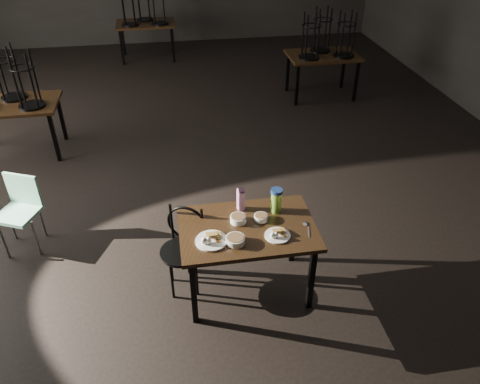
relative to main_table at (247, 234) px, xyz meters
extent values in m
plane|color=black|center=(-0.63, 2.15, -0.67)|extent=(12.00, 12.00, 0.00)
cube|color=black|center=(0.00, 0.00, 0.06)|extent=(1.20, 0.80, 0.04)
cube|color=black|center=(-0.52, -0.32, -0.32)|extent=(0.05, 0.05, 0.71)
cube|color=black|center=(0.52, -0.32, -0.32)|extent=(0.05, 0.05, 0.71)
cube|color=black|center=(-0.52, 0.32, -0.32)|extent=(0.05, 0.05, 0.71)
cube|color=black|center=(0.52, 0.32, -0.32)|extent=(0.05, 0.05, 0.71)
cylinder|color=white|center=(-0.33, -0.14, 0.09)|extent=(0.27, 0.27, 0.02)
cube|color=#AC813D|center=(-0.33, -0.10, 0.14)|extent=(0.10, 0.10, 0.05)
cube|color=#AC813D|center=(-0.30, -0.10, 0.14)|extent=(0.11, 0.11, 0.03)
ellipsoid|color=white|center=(-0.40, -0.18, 0.13)|extent=(0.05, 0.05, 0.07)
ellipsoid|color=white|center=(-0.36, -0.18, 0.13)|extent=(0.05, 0.05, 0.07)
cylinder|color=white|center=(0.23, -0.16, 0.09)|extent=(0.22, 0.22, 0.01)
cube|color=#AC813D|center=(0.24, -0.13, 0.13)|extent=(0.08, 0.08, 0.04)
cube|color=#AC813D|center=(0.26, -0.13, 0.13)|extent=(0.09, 0.09, 0.03)
ellipsoid|color=white|center=(0.18, -0.20, 0.12)|extent=(0.04, 0.04, 0.05)
ellipsoid|color=white|center=(0.21, -0.20, 0.12)|extent=(0.04, 0.04, 0.05)
cylinder|color=white|center=(-0.07, 0.09, 0.11)|extent=(0.15, 0.15, 0.06)
cylinder|color=brown|center=(-0.07, 0.09, 0.13)|extent=(0.12, 0.12, 0.01)
cylinder|color=white|center=(0.14, 0.08, 0.10)|extent=(0.12, 0.12, 0.05)
cylinder|color=brown|center=(0.14, 0.08, 0.12)|extent=(0.11, 0.11, 0.01)
cylinder|color=white|center=(-0.14, -0.19, 0.11)|extent=(0.16, 0.16, 0.06)
cylinder|color=brown|center=(-0.14, -0.19, 0.13)|extent=(0.14, 0.14, 0.01)
cube|color=#87186D|center=(-0.01, 0.27, 0.17)|extent=(0.07, 0.07, 0.19)
cube|color=#87186D|center=(-0.01, 0.27, 0.29)|extent=(0.07, 0.07, 0.06)
cylinder|color=#8ED43E|center=(0.30, 0.18, 0.18)|extent=(0.12, 0.12, 0.21)
cylinder|color=navy|center=(0.30, 0.18, 0.30)|extent=(0.14, 0.14, 0.03)
ellipsoid|color=silver|center=(0.51, -0.05, 0.08)|extent=(0.06, 0.07, 0.01)
cube|color=silver|center=(0.51, -0.16, 0.08)|extent=(0.04, 0.14, 0.00)
cylinder|color=black|center=(-0.59, 0.11, -0.22)|extent=(0.40, 0.40, 0.03)
torus|color=black|center=(-0.52, 0.26, -0.02)|extent=(0.36, 0.18, 0.39)
cylinder|color=black|center=(-0.48, 0.22, -0.45)|extent=(0.03, 0.03, 0.45)
cylinder|color=black|center=(-0.70, 0.22, -0.45)|extent=(0.03, 0.03, 0.45)
cylinder|color=black|center=(-0.70, -0.01, -0.45)|extent=(0.03, 0.03, 0.45)
cylinder|color=black|center=(-0.48, -0.01, -0.45)|extent=(0.03, 0.03, 0.45)
cube|color=#6DAA90|center=(-2.21, 0.98, -0.24)|extent=(0.49, 0.49, 0.04)
cube|color=#6DAA90|center=(-2.14, 1.13, -0.04)|extent=(0.35, 0.18, 0.35)
cylinder|color=slate|center=(-2.36, 0.82, -0.46)|extent=(0.02, 0.02, 0.43)
cylinder|color=slate|center=(-2.05, 0.82, -0.46)|extent=(0.02, 0.02, 0.43)
cylinder|color=slate|center=(-2.36, 1.14, -0.46)|extent=(0.02, 0.02, 0.43)
cylinder|color=slate|center=(-2.05, 1.14, -0.46)|extent=(0.02, 0.02, 0.43)
cube|color=black|center=(-2.66, 3.13, 0.06)|extent=(1.20, 0.80, 0.04)
cube|color=black|center=(-2.14, 2.81, -0.32)|extent=(0.05, 0.05, 0.71)
cube|color=black|center=(-2.14, 3.45, -0.32)|extent=(0.05, 0.05, 0.71)
cylinder|color=black|center=(-2.36, 2.98, 0.09)|extent=(0.34, 0.34, 0.03)
torus|color=black|center=(-2.36, 2.98, 0.59)|extent=(0.32, 0.32, 0.02)
cylinder|color=black|center=(-2.26, 3.08, 0.46)|extent=(0.03, 0.03, 0.70)
cylinder|color=black|center=(-2.46, 3.08, 0.46)|extent=(0.03, 0.03, 0.70)
cylinder|color=black|center=(-2.46, 2.88, 0.46)|extent=(0.03, 0.03, 0.70)
cylinder|color=black|center=(-2.26, 2.88, 0.46)|extent=(0.03, 0.03, 0.70)
cylinder|color=black|center=(-2.66, 3.31, 0.09)|extent=(0.34, 0.34, 0.03)
torus|color=black|center=(-2.66, 3.31, 0.59)|extent=(0.32, 0.32, 0.02)
cylinder|color=black|center=(-2.56, 3.41, 0.46)|extent=(0.03, 0.03, 0.70)
cylinder|color=black|center=(-2.76, 3.41, 0.46)|extent=(0.03, 0.03, 0.70)
cylinder|color=black|center=(-2.56, 3.21, 0.46)|extent=(0.03, 0.03, 0.70)
cube|color=black|center=(2.11, 4.42, 0.06)|extent=(1.20, 0.80, 0.04)
cube|color=black|center=(1.59, 4.10, -0.32)|extent=(0.05, 0.05, 0.71)
cube|color=black|center=(2.63, 4.10, -0.32)|extent=(0.05, 0.05, 0.71)
cube|color=black|center=(1.59, 4.74, -0.32)|extent=(0.05, 0.05, 0.71)
cube|color=black|center=(2.63, 4.74, -0.32)|extent=(0.05, 0.05, 0.71)
cylinder|color=black|center=(1.81, 4.27, 0.09)|extent=(0.34, 0.34, 0.03)
torus|color=black|center=(1.81, 4.27, 0.59)|extent=(0.32, 0.32, 0.02)
cylinder|color=black|center=(1.91, 4.37, 0.46)|extent=(0.03, 0.03, 0.70)
cylinder|color=black|center=(1.71, 4.37, 0.46)|extent=(0.03, 0.03, 0.70)
cylinder|color=black|center=(1.71, 4.17, 0.46)|extent=(0.03, 0.03, 0.70)
cylinder|color=black|center=(1.91, 4.17, 0.46)|extent=(0.03, 0.03, 0.70)
cylinder|color=black|center=(2.41, 4.27, 0.09)|extent=(0.34, 0.34, 0.03)
torus|color=black|center=(2.41, 4.27, 0.59)|extent=(0.32, 0.32, 0.02)
cylinder|color=black|center=(2.51, 4.37, 0.46)|extent=(0.03, 0.03, 0.70)
cylinder|color=black|center=(2.31, 4.37, 0.46)|extent=(0.03, 0.03, 0.70)
cylinder|color=black|center=(2.31, 4.17, 0.46)|extent=(0.03, 0.03, 0.70)
cylinder|color=black|center=(2.51, 4.17, 0.46)|extent=(0.03, 0.03, 0.70)
cylinder|color=black|center=(2.11, 4.60, 0.09)|extent=(0.34, 0.34, 0.03)
torus|color=black|center=(2.11, 4.60, 0.59)|extent=(0.32, 0.32, 0.02)
cylinder|color=black|center=(2.21, 4.70, 0.46)|extent=(0.03, 0.03, 0.70)
cylinder|color=black|center=(2.01, 4.70, 0.46)|extent=(0.03, 0.03, 0.70)
cylinder|color=black|center=(2.01, 4.50, 0.46)|extent=(0.03, 0.03, 0.70)
cylinder|color=black|center=(2.21, 4.50, 0.46)|extent=(0.03, 0.03, 0.70)
cube|color=black|center=(-0.89, 6.99, 0.06)|extent=(1.20, 0.80, 0.04)
cube|color=black|center=(-1.41, 6.67, -0.32)|extent=(0.05, 0.05, 0.71)
cube|color=black|center=(-0.37, 6.67, -0.32)|extent=(0.05, 0.05, 0.71)
cube|color=black|center=(-1.41, 7.31, -0.32)|extent=(0.05, 0.05, 0.71)
cube|color=black|center=(-0.37, 7.31, -0.32)|extent=(0.05, 0.05, 0.71)
cylinder|color=black|center=(-1.19, 6.84, 0.09)|extent=(0.34, 0.34, 0.03)
cylinder|color=black|center=(-1.09, 6.94, 0.46)|extent=(0.03, 0.03, 0.70)
cylinder|color=black|center=(-1.29, 6.94, 0.46)|extent=(0.03, 0.03, 0.70)
cylinder|color=black|center=(-1.29, 6.74, 0.46)|extent=(0.03, 0.03, 0.70)
cylinder|color=black|center=(-1.09, 6.74, 0.46)|extent=(0.03, 0.03, 0.70)
cylinder|color=black|center=(-0.59, 6.84, 0.09)|extent=(0.34, 0.34, 0.03)
cylinder|color=black|center=(-0.49, 6.94, 0.46)|extent=(0.03, 0.03, 0.70)
cylinder|color=black|center=(-0.69, 6.94, 0.46)|extent=(0.03, 0.03, 0.70)
cylinder|color=black|center=(-0.69, 6.74, 0.46)|extent=(0.03, 0.03, 0.70)
cylinder|color=black|center=(-0.49, 6.74, 0.46)|extent=(0.03, 0.03, 0.70)
cylinder|color=black|center=(-0.89, 7.17, 0.09)|extent=(0.34, 0.34, 0.03)
cylinder|color=black|center=(-0.79, 7.27, 0.46)|extent=(0.03, 0.03, 0.70)
cylinder|color=black|center=(-0.99, 7.27, 0.46)|extent=(0.03, 0.03, 0.70)
cylinder|color=black|center=(-0.99, 7.07, 0.46)|extent=(0.03, 0.03, 0.70)
cylinder|color=black|center=(-0.79, 7.07, 0.46)|extent=(0.03, 0.03, 0.70)
camera|label=1|loc=(-0.59, -3.15, 2.64)|focal=35.00mm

